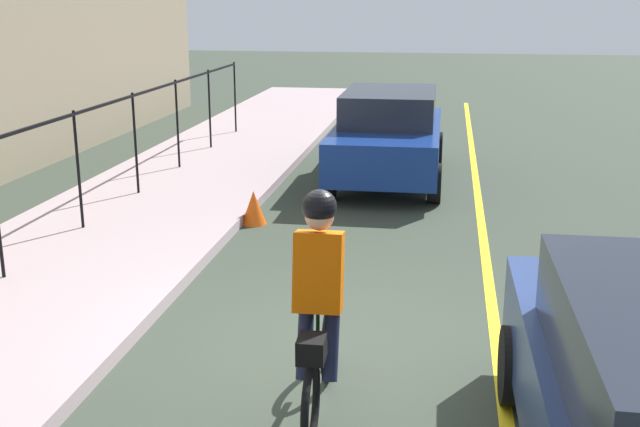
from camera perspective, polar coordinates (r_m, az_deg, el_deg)
The scene contains 5 objects.
ground_plane at distance 7.37m, azimuth 0.27°, elevation -10.08°, with size 80.00×80.00×0.00m, color #323B2F.
lane_line_centre at distance 7.31m, azimuth 12.97°, elevation -10.68°, with size 36.00×0.12×0.01m, color yellow.
cyclist_lead at distance 5.97m, azimuth -0.08°, elevation -6.86°, with size 1.71×0.37×1.83m.
parked_sedan_rear at distance 14.00m, azimuth 5.04°, elevation 5.81°, with size 4.41×1.94×1.58m.
traffic_cone_near at distance 11.30m, azimuth -4.87°, elevation 0.44°, with size 0.36×0.36×0.49m, color #E8510E.
Camera 1 is at (-6.56, -1.04, 3.19)m, focal length 43.77 mm.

